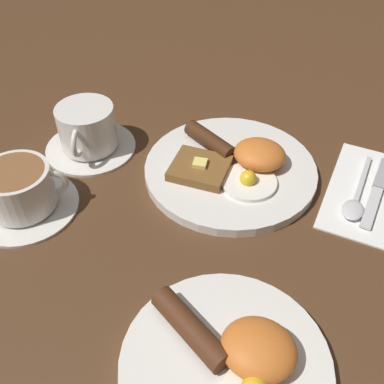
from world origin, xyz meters
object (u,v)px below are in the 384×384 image
Objects in this scene: breakfast_plate_near at (232,167)px; teacup_far at (21,192)px; breakfast_plate_far at (230,360)px; teacup_near at (88,131)px; spoon at (355,202)px; knife at (378,187)px.

teacup_far reaches higher than breakfast_plate_near.
breakfast_plate_near is at bearing -71.69° from breakfast_plate_far.
breakfast_plate_far is at bearing 141.46° from teacup_near.
spoon is at bearing -176.12° from teacup_near.
teacup_near is at bearing -94.68° from teacup_far.
breakfast_plate_far is at bearing -13.16° from spoon.
teacup_near is at bearing -75.06° from knife.
breakfast_plate_near is 0.19m from spoon.
breakfast_plate_near is 1.63× the size of knife.
teacup_far reaches higher than breakfast_plate_far.
breakfast_plate_far is 0.43m from teacup_near.
teacup_near reaches higher than breakfast_plate_far.
teacup_far is (0.25, 0.18, 0.02)m from breakfast_plate_near.
teacup_near reaches higher than knife.
knife is at bearing 153.34° from spoon.
teacup_near is 0.97× the size of teacup_far.
spoon reaches higher than knife.
teacup_near is (0.24, 0.03, 0.02)m from breakfast_plate_near.
spoon is at bearing -106.69° from breakfast_plate_far.
teacup_far is 0.52m from knife.
breakfast_plate_near is at bearing -72.68° from knife.
breakfast_plate_far is 0.36m from knife.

